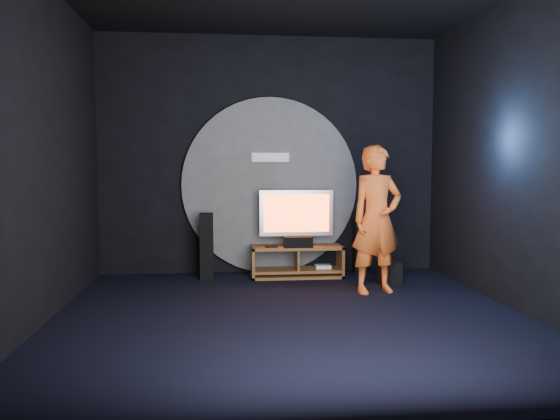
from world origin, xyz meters
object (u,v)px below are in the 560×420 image
object	(u,v)px
media_console	(297,263)
tv	(296,215)
subwoofer	(389,273)
tower_speaker_right	(360,242)
tower_speaker_left	(207,246)
player	(377,219)

from	to	relation	value
media_console	tv	bearing A→B (deg)	96.32
subwoofer	tower_speaker_right	bearing A→B (deg)	104.10
subwoofer	tower_speaker_left	bearing A→B (deg)	166.80
tv	player	bearing A→B (deg)	-52.18
tv	tower_speaker_right	xyz separation A→B (m)	(0.98, 0.15, -0.42)
tv	tower_speaker_right	world-z (taller)	tv
media_console	subwoofer	bearing A→B (deg)	-26.51
tower_speaker_left	player	world-z (taller)	player
tower_speaker_left	subwoofer	distance (m)	2.55
tower_speaker_left	tower_speaker_right	world-z (taller)	same
tower_speaker_right	media_console	bearing A→B (deg)	-167.31
tv	tower_speaker_left	world-z (taller)	tv
tv	subwoofer	size ratio (longest dim) A/B	3.47
media_console	player	bearing A→B (deg)	-50.69
tv	player	size ratio (longest dim) A/B	0.57
subwoofer	player	xyz separation A→B (m)	(-0.32, -0.46, 0.77)
media_console	player	world-z (taller)	player
tv	player	distance (m)	1.41
subwoofer	player	size ratio (longest dim) A/B	0.17
tv	tower_speaker_right	distance (m)	1.08
media_console	tower_speaker_left	bearing A→B (deg)	-179.61
media_console	tower_speaker_right	xyz separation A→B (m)	(0.98, 0.22, 0.27)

